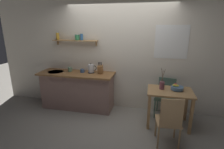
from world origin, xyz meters
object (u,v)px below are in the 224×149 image
object	(u,v)px
twig_vase	(162,85)
dining_chair_far	(166,95)
dining_chair_near	(169,120)
fruit_bowl	(177,88)
knife_block	(100,69)
coffee_mug_by_sink	(70,69)
electric_kettle	(91,69)
dining_table	(169,97)
coffee_mug_spare	(82,71)

from	to	relation	value
twig_vase	dining_chair_far	bearing A→B (deg)	70.39
dining_chair_near	fruit_bowl	world-z (taller)	dining_chair_near
knife_block	coffee_mug_by_sink	xyz separation A→B (m)	(-0.79, 0.03, -0.06)
fruit_bowl	coffee_mug_by_sink	xyz separation A→B (m)	(-2.48, 0.32, 0.16)
dining_chair_near	coffee_mug_by_sink	size ratio (longest dim) A/B	7.07
dining_chair_far	electric_kettle	world-z (taller)	electric_kettle
twig_vase	knife_block	size ratio (longest dim) A/B	1.56
dining_chair_far	electric_kettle	size ratio (longest dim) A/B	3.58
dining_chair_far	knife_block	distance (m)	1.62
dining_table	twig_vase	size ratio (longest dim) A/B	1.98
dining_table	coffee_mug_spare	xyz separation A→B (m)	(-2.02, 0.36, 0.35)
electric_kettle	coffee_mug_by_sink	world-z (taller)	electric_kettle
dining_chair_near	twig_vase	world-z (taller)	twig_vase
electric_kettle	dining_chair_far	bearing A→B (deg)	1.18
fruit_bowl	twig_vase	distance (m)	0.29
dining_table	fruit_bowl	world-z (taller)	fruit_bowl
dining_chair_far	fruit_bowl	bearing A→B (deg)	-65.30
dining_table	twig_vase	world-z (taller)	twig_vase
dining_table	electric_kettle	world-z (taller)	electric_kettle
coffee_mug_by_sink	coffee_mug_spare	xyz separation A→B (m)	(0.33, -0.02, -0.01)
dining_chair_near	knife_block	xyz separation A→B (m)	(-1.51, 1.06, 0.53)
fruit_bowl	coffee_mug_by_sink	distance (m)	2.51
dining_table	coffee_mug_spare	bearing A→B (deg)	169.89
dining_table	knife_block	xyz separation A→B (m)	(-1.56, 0.35, 0.42)
dining_table	coffee_mug_by_sink	xyz separation A→B (m)	(-2.35, 0.38, 0.36)
dining_chair_near	dining_chair_far	world-z (taller)	dining_chair_near
twig_vase	electric_kettle	bearing A→B (deg)	168.74
fruit_bowl	electric_kettle	size ratio (longest dim) A/B	1.00
dining_chair_far	fruit_bowl	distance (m)	0.51
fruit_bowl	twig_vase	bearing A→B (deg)	-179.14
dining_chair_far	coffee_mug_by_sink	world-z (taller)	coffee_mug_by_sink
dining_table	dining_chair_far	size ratio (longest dim) A/B	1.02
dining_chair_near	coffee_mug_spare	size ratio (longest dim) A/B	7.15
knife_block	dining_chair_near	bearing A→B (deg)	-35.23
fruit_bowl	knife_block	size ratio (longest dim) A/B	0.85
dining_chair_far	twig_vase	distance (m)	0.52
dining_chair_near	dining_chair_far	bearing A→B (deg)	89.03
dining_chair_far	dining_table	bearing A→B (deg)	-85.35
dining_table	coffee_mug_spare	world-z (taller)	coffee_mug_spare
fruit_bowl	dining_chair_far	bearing A→B (deg)	114.70
electric_kettle	knife_block	distance (m)	0.24
fruit_bowl	twig_vase	xyz separation A→B (m)	(-0.29, -0.00, 0.03)
dining_chair_far	coffee_mug_spare	size ratio (longest dim) A/B	6.67
twig_vase	knife_block	bearing A→B (deg)	168.24
fruit_bowl	coffee_mug_spare	bearing A→B (deg)	172.09
dining_chair_near	coffee_mug_by_sink	xyz separation A→B (m)	(-2.30, 1.09, 0.47)
twig_vase	coffee_mug_by_sink	size ratio (longest dim) A/B	3.40
dining_table	dining_chair_far	bearing A→B (deg)	94.65
dining_chair_far	dining_chair_near	bearing A→B (deg)	-90.97
electric_kettle	twig_vase	bearing A→B (deg)	-11.26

